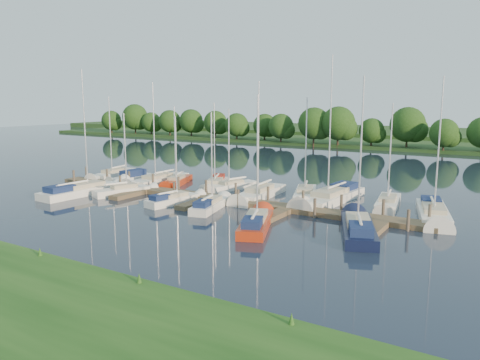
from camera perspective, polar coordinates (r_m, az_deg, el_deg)
The scene contains 23 objects.
ground at distance 38.12m, azimuth -10.21°, elevation -4.60°, with size 260.00×260.00×0.00m, color #192432.
dock at distance 43.63m, azimuth -3.83°, elevation -2.37°, with size 40.00×6.00×0.40m.
mooring_pilings at distance 44.45m, azimuth -3.00°, elevation -1.61°, with size 38.24×2.84×2.00m.
far_shore at distance 105.77m, azimuth 17.95°, elevation 4.39°, with size 180.00×30.00×0.60m, color #213D17.
distant_hill at distance 130.11m, azimuth 20.60°, elevation 5.34°, with size 220.00×40.00×1.40m, color #2F5424.
treeline at distance 92.63m, azimuth 16.83°, elevation 6.05°, with size 145.69×8.83×8.25m.
sailboat_n_0 at distance 59.07m, azimuth -15.17°, elevation 0.58°, with size 2.77×7.99×10.07m.
motorboat at distance 55.50m, azimuth -13.06°, elevation 0.17°, with size 2.30×6.12×1.68m.
sailboat_n_2 at distance 53.76m, azimuth -10.11°, elevation -0.12°, with size 2.21×9.22×11.65m.
sailboat_n_3 at distance 52.79m, azimuth -7.73°, elevation -0.23°, with size 3.65×7.01×9.01m.
sailboat_n_4 at distance 50.36m, azimuth -3.02°, elevation -0.59°, with size 4.27×7.19×9.41m.
sailboat_n_5 at distance 49.24m, azimuth -1.14°, elevation -0.87°, with size 3.30×6.87×8.80m.
sailboat_n_6 at distance 45.18m, azimuth 2.36°, elevation -1.83°, with size 2.71×9.05×11.47m.
sailboat_n_7 at distance 45.50m, azimuth 7.92°, elevation -1.84°, with size 3.98×7.74×9.97m.
sailboat_n_8 at distance 44.03m, azimuth 10.93°, elevation -2.24°, with size 3.39×10.98×13.74m.
sailboat_n_9 at distance 43.47m, azimuth 17.56°, elevation -2.77°, with size 2.73×7.51×9.41m.
sailboat_n_10 at distance 40.70m, azimuth 22.51°, elevation -3.84°, with size 4.02×9.26×11.53m.
sailboat_s_0 at distance 49.42m, azimuth -18.43°, elevation -1.27°, with size 2.81×10.11×12.72m.
sailboat_s_1 at distance 48.15m, azimuth -13.89°, elevation -1.39°, with size 3.43×6.43×8.46m.
sailboat_s_2 at distance 43.03m, azimuth -8.04°, elevation -2.46°, with size 2.36×6.41×8.23m.
sailboat_s_3 at distance 40.57m, azimuth -3.60°, elevation -3.13°, with size 2.90×6.76×8.66m.
sailboat_s_4 at distance 34.69m, azimuth 2.00°, elevation -5.33°, with size 4.25×7.82×10.15m.
sailboat_s_5 at distance 34.14m, azimuth 14.18°, elevation -5.86°, with size 4.73×8.85×11.43m.
Camera 1 is at (24.75, -27.44, 9.37)m, focal length 35.00 mm.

